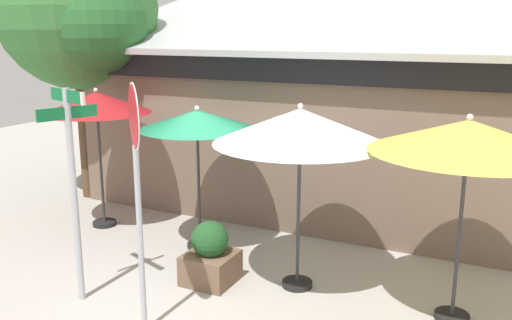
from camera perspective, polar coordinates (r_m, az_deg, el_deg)
name	(u,v)px	position (r m, az deg, el deg)	size (l,w,h in m)	color
ground_plane	(220,285)	(8.40, -3.72, -12.76)	(28.00, 28.00, 0.10)	#ADA8A0
cafe_building	(327,119)	(11.93, 7.36, 4.19)	(9.70, 5.33, 4.61)	#705B4C
street_sign_post	(73,175)	(7.63, -18.47, -1.44)	(0.84, 0.78, 2.92)	#A8AAB2
stop_sign	(136,163)	(6.49, -12.31, -0.30)	(0.57, 0.55, 3.08)	#A8AAB2
patio_umbrella_crimson_left	(97,104)	(10.43, -16.19, 5.61)	(1.97, 1.97, 2.62)	black
patio_umbrella_forest_green_center	(197,122)	(9.01, -6.12, 3.98)	(1.92, 1.92, 2.44)	black
patio_umbrella_ivory_right	(300,127)	(7.51, 4.59, 3.43)	(2.40, 2.40, 2.68)	black
patio_umbrella_mustard_far_right	(468,138)	(7.02, 21.13, 2.18)	(2.37, 2.37, 2.68)	black
shade_tree	(80,11)	(12.28, -17.78, 14.47)	(3.57, 3.37, 5.76)	brown
sidewalk_planter	(210,256)	(8.21, -4.76, -9.88)	(0.71, 0.71, 0.94)	brown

